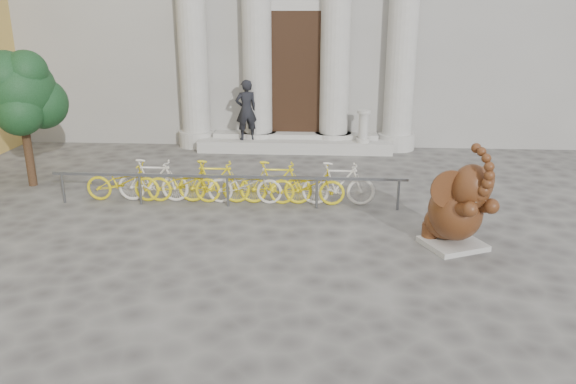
# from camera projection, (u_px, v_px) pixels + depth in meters

# --- Properties ---
(ground) EXTENTS (80.00, 80.00, 0.00)m
(ground) POSITION_uv_depth(u_px,v_px,m) (263.00, 293.00, 8.81)
(ground) COLOR #474442
(ground) RESTS_ON ground
(entrance_steps) EXTENTS (6.00, 1.20, 0.36)m
(entrance_steps) POSITION_uv_depth(u_px,v_px,m) (295.00, 145.00, 17.67)
(entrance_steps) COLOR #A8A59E
(entrance_steps) RESTS_ON ground
(elephant_statue) EXTENTS (1.41, 1.63, 2.05)m
(elephant_statue) POSITION_uv_depth(u_px,v_px,m) (457.00, 209.00, 10.30)
(elephant_statue) COLOR #A8A59E
(elephant_statue) RESTS_ON ground
(bike_rack) EXTENTS (8.00, 0.53, 1.00)m
(bike_rack) POSITION_uv_depth(u_px,v_px,m) (229.00, 182.00, 12.78)
(bike_rack) COLOR slate
(bike_rack) RESTS_ON ground
(tree) EXTENTS (1.93, 1.76, 3.35)m
(tree) POSITION_uv_depth(u_px,v_px,m) (21.00, 93.00, 13.46)
(tree) COLOR #332114
(tree) RESTS_ON ground
(pedestrian) EXTENTS (0.79, 0.66, 1.86)m
(pedestrian) POSITION_uv_depth(u_px,v_px,m) (246.00, 110.00, 17.26)
(pedestrian) COLOR black
(pedestrian) RESTS_ON entrance_steps
(balustrade_post) EXTENTS (0.40, 0.40, 0.99)m
(balustrade_post) POSITION_uv_depth(u_px,v_px,m) (363.00, 128.00, 17.06)
(balustrade_post) COLOR #A8A59E
(balustrade_post) RESTS_ON entrance_steps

